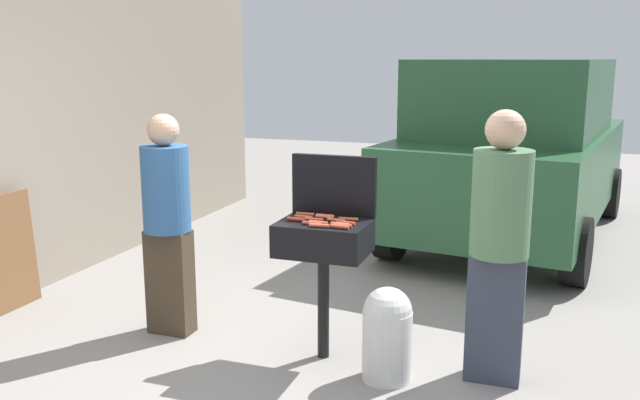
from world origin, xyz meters
TOP-DOWN VIEW (x-y plane):
  - ground_plane at (0.00, 0.00)m, footprint 24.00×24.00m
  - house_wall_side at (-2.70, 1.00)m, footprint 0.24×8.00m
  - bbq_grill at (0.28, 0.21)m, footprint 0.60×0.44m
  - grill_lid_open at (0.28, 0.43)m, footprint 0.60×0.05m
  - hot_dog_0 at (0.45, 0.10)m, footprint 0.13×0.03m
  - hot_dog_1 at (0.45, 0.18)m, footprint 0.13×0.04m
  - hot_dog_2 at (0.37, 0.23)m, footprint 0.13×0.04m
  - hot_dog_3 at (0.26, 0.33)m, footprint 0.13×0.03m
  - hot_dog_4 at (0.24, 0.10)m, footprint 0.13×0.03m
  - hot_dog_5 at (0.44, 0.07)m, footprint 0.13×0.04m
  - hot_dog_6 at (0.22, 0.20)m, footprint 0.13×0.03m
  - hot_dog_7 at (0.26, 0.30)m, footprint 0.13×0.03m
  - hot_dog_8 at (0.44, 0.29)m, footprint 0.13×0.04m
  - hot_dog_9 at (0.13, 0.25)m, footprint 0.13×0.04m
  - hot_dog_10 at (0.28, 0.13)m, footprint 0.13×0.03m
  - hot_dog_11 at (0.10, 0.17)m, footprint 0.13×0.03m
  - hot_dog_12 at (0.11, 0.33)m, footprint 0.13×0.03m
  - hot_dog_13 at (0.31, 0.06)m, footprint 0.13×0.04m
  - hot_dog_14 at (0.42, 0.13)m, footprint 0.13×0.04m
  - propane_tank at (0.78, 0.03)m, footprint 0.32×0.32m
  - person_left at (-0.94, 0.24)m, footprint 0.35×0.35m
  - person_right at (1.42, 0.25)m, footprint 0.36×0.36m
  - parked_minivan at (1.28, 4.00)m, footprint 2.56×4.63m

SIDE VIEW (x-z plane):
  - ground_plane at x=0.00m, z-range 0.00..0.00m
  - propane_tank at x=0.78m, z-range 0.01..0.63m
  - bbq_grill at x=0.28m, z-range 0.33..1.30m
  - person_left at x=-0.94m, z-range 0.07..1.72m
  - person_right at x=1.42m, z-range 0.07..1.81m
  - hot_dog_0 at x=0.45m, z-range 0.96..0.99m
  - hot_dog_1 at x=0.45m, z-range 0.96..0.99m
  - hot_dog_2 at x=0.37m, z-range 0.96..0.99m
  - hot_dog_3 at x=0.26m, z-range 0.96..0.99m
  - hot_dog_4 at x=0.24m, z-range 0.96..0.99m
  - hot_dog_5 at x=0.44m, z-range 0.96..0.99m
  - hot_dog_6 at x=0.22m, z-range 0.96..0.99m
  - hot_dog_7 at x=0.26m, z-range 0.96..0.99m
  - hot_dog_8 at x=0.44m, z-range 0.96..0.99m
  - hot_dog_9 at x=0.13m, z-range 0.96..0.99m
  - hot_dog_10 at x=0.28m, z-range 0.96..0.99m
  - hot_dog_11 at x=0.10m, z-range 0.96..0.99m
  - hot_dog_12 at x=0.11m, z-range 0.96..0.99m
  - hot_dog_13 at x=0.31m, z-range 0.96..0.99m
  - hot_dog_14 at x=0.42m, z-range 0.96..0.99m
  - parked_minivan at x=1.28m, z-range 0.02..2.04m
  - grill_lid_open at x=0.28m, z-range 0.96..1.38m
  - house_wall_side at x=-2.70m, z-range 0.00..2.81m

